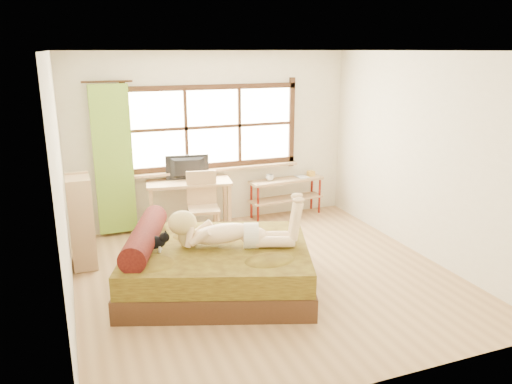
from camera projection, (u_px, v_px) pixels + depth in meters
name	position (u px, v px, depth m)	size (l,w,h in m)	color
floor	(266.00, 276.00, 6.21)	(4.50, 4.50, 0.00)	#9E754C
ceiling	(267.00, 51.00, 5.46)	(4.50, 4.50, 0.00)	white
wall_back	(213.00, 139.00, 7.86)	(4.50, 4.50, 0.00)	silver
wall_front	(376.00, 235.00, 3.81)	(4.50, 4.50, 0.00)	silver
wall_left	(61.00, 189.00, 5.07)	(4.50, 4.50, 0.00)	silver
wall_right	(424.00, 156.00, 6.60)	(4.50, 4.50, 0.00)	silver
window	(213.00, 130.00, 7.79)	(2.80, 0.16, 1.46)	#FFEDBF
curtain	(113.00, 161.00, 7.28)	(0.55, 0.10, 2.20)	olive
bed	(213.00, 265.00, 5.83)	(2.56, 2.30, 0.80)	#301E0E
woman	(231.00, 220.00, 5.68)	(1.48, 0.42, 0.64)	beige
kitten	(153.00, 241.00, 5.57)	(0.32, 0.13, 0.25)	black
desk	(189.00, 187.00, 7.61)	(1.34, 0.76, 0.79)	tan
monitor	(188.00, 168.00, 7.57)	(0.65, 0.09, 0.38)	black
chair	(203.00, 202.00, 7.36)	(0.50, 0.50, 0.99)	tan
pipe_shelf	(287.00, 189.00, 8.35)	(1.30, 0.42, 0.72)	tan
cup	(270.00, 178.00, 8.18)	(0.13, 0.13, 0.10)	gray
book	(297.00, 177.00, 8.37)	(0.17, 0.24, 0.02)	gray
bookshelf	(82.00, 221.00, 6.36)	(0.29, 0.51, 1.18)	tan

